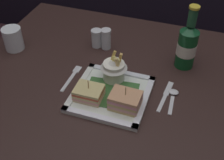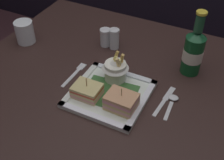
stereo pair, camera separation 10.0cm
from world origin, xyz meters
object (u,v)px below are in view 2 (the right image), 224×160
Objects in this scene: square_plate at (110,94)px; sandwich_half_right at (121,102)px; dining_table at (114,112)px; fork at (75,73)px; fries_cup at (117,69)px; salt_shaker at (105,38)px; pepper_shaker at (114,40)px; spoon at (172,101)px; sandwich_half_left at (87,91)px; water_glass at (25,33)px; knife at (165,100)px; beer_bottle at (193,51)px.

square_plate is 2.56× the size of sandwich_half_right.
dining_table is 0.22m from fork.
fries_cup is 0.23m from salt_shaker.
pepper_shaker is (0.05, 0.21, 0.04)m from fork.
spoon is (0.21, -0.00, 0.16)m from dining_table.
sandwich_half_left and pepper_shaker have the same top height.
salt_shaker reaches higher than fork.
square_plate is at bearing -16.70° from water_glass.
pepper_shaker is at bearing 145.05° from knife.
dining_table is 12.84× the size of pepper_shaker.
beer_bottle is at bearing 38.28° from fries_cup.
spoon is at bearing 2.79° from fork.
beer_bottle reaches higher than sandwich_half_left.
sandwich_half_right is 0.14m from fries_cup.
salt_shaker reaches higher than square_plate.
spoon is at bearing -0.61° from dining_table.
spoon is (0.36, 0.02, 0.00)m from fork.
dining_table is 0.27m from spoon.
knife is (0.24, 0.10, -0.03)m from sandwich_half_left.
pepper_shaker is at bearing 19.38° from water_glass.
dining_table is at bearing -140.98° from beer_bottle.
salt_shaker is 0.88× the size of pepper_shaker.
water_glass is at bearing 172.08° from fries_cup.
spoon is (-0.01, -0.18, -0.09)m from beer_bottle.
pepper_shaker is at bearing 118.21° from fries_cup.
dining_table is 0.22m from sandwich_half_left.
salt_shaker is (-0.09, 0.30, 0.00)m from sandwich_half_left.
pepper_shaker is (-0.09, 0.19, 0.19)m from dining_table.
fries_cup is (-0.01, 0.07, 0.05)m from square_plate.
square_plate is 3.37× the size of salt_shaker.
dining_table is 14.62× the size of salt_shaker.
water_glass is at bearing 155.69° from sandwich_half_left.
sandwich_half_left is 0.93× the size of sandwich_half_right.
fork is 0.34m from knife.
knife is (-0.03, -0.18, -0.09)m from beer_bottle.
salt_shaker reaches higher than dining_table.
sandwich_half_right is 0.55m from water_glass.
spoon is (0.14, 0.11, -0.03)m from sandwich_half_right.
fries_cup is 0.21m from pepper_shaker.
beer_bottle is (0.27, 0.29, 0.06)m from sandwich_half_left.
salt_shaker is at bearing 124.90° from dining_table.
pepper_shaker is (-0.10, 0.18, -0.02)m from fries_cup.
fries_cup is 0.28m from beer_bottle.
sandwich_half_left is 0.14m from fork.
sandwich_half_right reaches higher than knife.
fries_cup is 0.21m from spoon.
fries_cup is (-0.07, 0.12, 0.02)m from sandwich_half_right.
fries_cup is 1.19× the size of water_glass.
beer_bottle reaches higher than knife.
knife is (0.19, -0.01, 0.16)m from dining_table.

